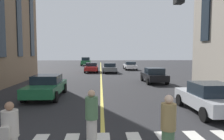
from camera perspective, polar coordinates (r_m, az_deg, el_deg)
The scene contains 11 objects.
lane_centre_line at distance 22.87m, azimuth -3.04°, elevation -2.23°, with size 80.00×0.16×0.01m.
car_grey_far at distance 29.20m, azimuth -0.70°, elevation 0.63°, with size 4.40×1.95×1.37m.
car_black_parked_b at distance 19.48m, azimuth 11.57°, elevation -1.45°, with size 3.90×1.89×1.40m.
car_silver_parked_a at distance 10.49m, azimuth 25.33°, elevation -6.96°, with size 3.90×1.89×1.40m.
car_red_mid at distance 30.13m, azimuth -5.71°, elevation 0.74°, with size 4.40×1.95×1.37m.
car_green_near at distance 46.58m, azimuth -7.24°, elevation 2.41°, with size 4.70×2.14×1.88m.
car_green_trailing at distance 13.47m, azimuth -17.71°, elevation -4.24°, with size 4.40×1.95×1.37m.
car_white_oncoming at distance 34.62m, azimuth 5.02°, elevation 1.24°, with size 4.40×1.95×1.37m.
pedestrian_near at distance 5.58m, azimuth 15.33°, elevation -15.24°, with size 0.38×0.38×1.69m.
pedestrian_companion at distance 6.31m, azimuth -5.66°, elevation -12.95°, with size 0.38×0.38×1.65m.
pedestrian_far at distance 5.64m, azimuth -26.37°, elevation -15.85°, with size 0.50×0.38×1.59m.
Camera 1 is at (-2.71, 0.07, 2.72)m, focal length 32.97 mm.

